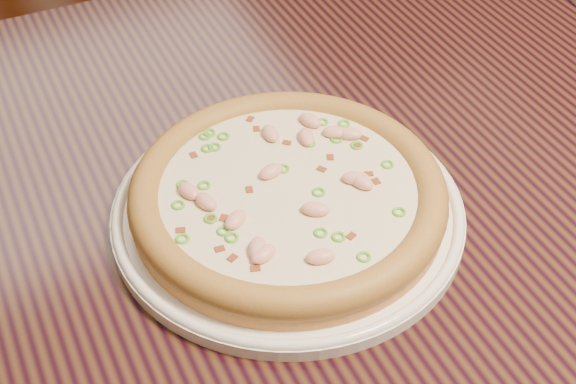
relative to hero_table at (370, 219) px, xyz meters
name	(u,v)px	position (x,y,z in m)	size (l,w,h in m)	color
ground	(360,239)	(0.32, 0.51, -0.65)	(9.00, 9.00, 0.00)	black
hero_table	(370,219)	(0.00, 0.00, 0.00)	(1.20, 0.80, 0.75)	black
plate	(288,210)	(-0.12, -0.05, 0.11)	(0.31, 0.31, 0.02)	white
pizza	(288,194)	(-0.12, -0.05, 0.13)	(0.28, 0.28, 0.03)	#CA8949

